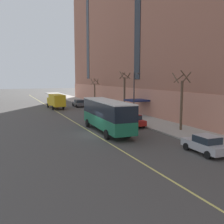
{
  "coord_description": "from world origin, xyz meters",
  "views": [
    {
      "loc": [
        -9.99,
        -26.72,
        6.24
      ],
      "look_at": [
        3.19,
        4.42,
        1.8
      ],
      "focal_mm": 42.0,
      "sensor_mm": 36.0,
      "label": 1
    }
  ],
  "objects": [
    {
      "name": "parked_car_red_4",
      "position": [
        5.47,
        3.0,
        0.78
      ],
      "size": [
        2.05,
        4.57,
        1.56
      ],
      "color": "#B21E19",
      "rests_on": "ground"
    },
    {
      "name": "sidewalk",
      "position": [
        9.2,
        3.0,
        0.07
      ],
      "size": [
        5.31,
        160.0,
        0.15
      ],
      "primitive_type": "cube",
      "color": "#ADA89E",
      "rests_on": "ground"
    },
    {
      "name": "box_truck",
      "position": [
        0.11,
        26.07,
        1.68
      ],
      "size": [
        2.56,
        7.5,
        2.92
      ],
      "color": "gold",
      "rests_on": "ground"
    },
    {
      "name": "street_lamp",
      "position": [
        7.15,
        5.65,
        4.32
      ],
      "size": [
        0.36,
        1.48,
        6.8
      ],
      "color": "#2D2D30",
      "rests_on": "sidewalk"
    },
    {
      "name": "street_tree_far_uptown",
      "position": [
        9.28,
        13.38,
        3.82
      ],
      "size": [
        1.63,
        1.6,
        7.19
      ],
      "color": "brown",
      "rests_on": "sidewalk"
    },
    {
      "name": "parked_car_darkgray_2",
      "position": [
        5.36,
        27.89,
        0.78
      ],
      "size": [
        2.07,
        4.69,
        1.56
      ],
      "color": "#4C4C51",
      "rests_on": "ground"
    },
    {
      "name": "ground_plane",
      "position": [
        0.0,
        0.0,
        0.0
      ],
      "size": [
        260.0,
        260.0,
        0.0
      ],
      "primitive_type": "plane",
      "color": "#4C4947"
    },
    {
      "name": "street_tree_far_downtown",
      "position": [
        9.29,
        28.71,
        3.19
      ],
      "size": [
        1.8,
        1.83,
        5.98
      ],
      "color": "brown",
      "rests_on": "sidewalk"
    },
    {
      "name": "fire_hydrant",
      "position": [
        7.05,
        8.08,
        0.49
      ],
      "size": [
        0.42,
        0.24,
        0.72
      ],
      "color": "red",
      "rests_on": "sidewalk"
    },
    {
      "name": "lane_centerline",
      "position": [
        -0.68,
        3.0,
        0.0
      ],
      "size": [
        0.16,
        140.0,
        0.01
      ],
      "primitive_type": "cube",
      "color": "#E0D66B",
      "rests_on": "ground"
    },
    {
      "name": "city_bus",
      "position": [
        1.02,
        0.82,
        2.13
      ],
      "size": [
        3.04,
        11.26,
        3.67
      ],
      "color": "#1E704C",
      "rests_on": "ground"
    },
    {
      "name": "parked_car_black_1",
      "position": [
        5.25,
        13.58,
        0.78
      ],
      "size": [
        2.01,
        4.29,
        1.56
      ],
      "color": "black",
      "rests_on": "ground"
    },
    {
      "name": "parked_car_silver_3",
      "position": [
        5.33,
        -10.33,
        0.78
      ],
      "size": [
        2.01,
        4.31,
        1.56
      ],
      "color": "#B7B7BC",
      "rests_on": "ground"
    },
    {
      "name": "street_tree_mid_block",
      "position": [
        9.26,
        -1.94,
        3.68
      ],
      "size": [
        1.85,
        1.81,
        6.95
      ],
      "color": "brown",
      "rests_on": "sidewalk"
    }
  ]
}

